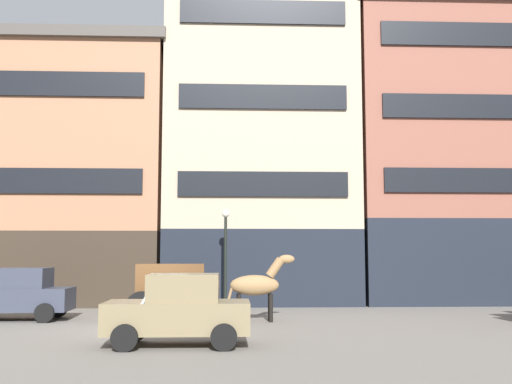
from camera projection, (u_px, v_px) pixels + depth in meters
The scene contains 9 objects.
ground_plane at pixel (147, 328), 18.64m from camera, with size 120.00×120.00×0.00m, color slate.
building_center_left at pixel (81, 173), 28.92m from camera, with size 8.75×6.93×12.42m.
building_center_right at pixel (260, 142), 29.46m from camera, with size 9.43×6.93×15.66m.
building_far_right at pixel (446, 154), 29.80m from camera, with size 10.07×6.93×14.51m.
cargo_wagon at pixel (172, 288), 20.34m from camera, with size 2.96×1.62×1.98m.
draft_horse at pixel (258, 284), 20.49m from camera, with size 2.35×0.67×2.30m.
sedan_dark at pixel (19, 294), 20.89m from camera, with size 3.71×1.89×1.83m.
sedan_parked_curb at pixel (179, 310), 15.22m from camera, with size 3.70×1.86×1.83m.
streetlamp_curbside at pixel (226, 245), 24.03m from camera, with size 0.32×0.32×4.12m.
Camera 1 is at (2.61, -19.11, 2.41)m, focal length 41.51 mm.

